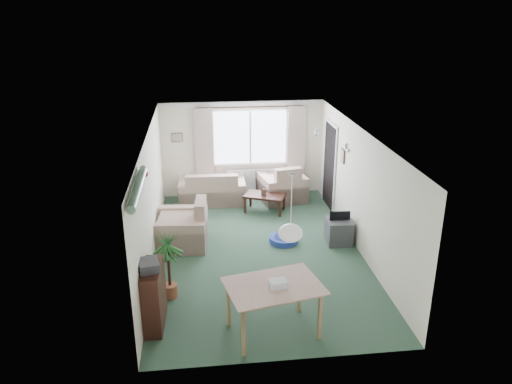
{
  "coord_description": "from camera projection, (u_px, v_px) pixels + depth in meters",
  "views": [
    {
      "loc": [
        -1.07,
        -8.77,
        4.61
      ],
      "look_at": [
        0.0,
        0.3,
        1.15
      ],
      "focal_mm": 35.0,
      "sensor_mm": 36.0,
      "label": 1
    }
  ],
  "objects": [
    {
      "name": "wall_picture_back",
      "position": [
        177.0,
        137.0,
        12.17
      ],
      "size": [
        0.28,
        0.03,
        0.22
      ],
      "primitive_type": "cube",
      "color": "brown"
    },
    {
      "name": "bauble_cluster_a",
      "position": [
        316.0,
        130.0,
        10.09
      ],
      "size": [
        0.2,
        0.2,
        0.2
      ],
      "primitive_type": "sphere",
      "color": "silver"
    },
    {
      "name": "curtain_left",
      "position": [
        204.0,
        149.0,
        12.25
      ],
      "size": [
        0.45,
        0.08,
        2.0
      ],
      "primitive_type": "cube",
      "color": "beige"
    },
    {
      "name": "hifi_box",
      "position": [
        149.0,
        265.0,
        7.22
      ],
      "size": [
        0.35,
        0.4,
        0.14
      ],
      "primitive_type": "cube",
      "rotation": [
        0.0,
        0.0,
        0.21
      ],
      "color": "#343439",
      "rests_on": "bookshelf"
    },
    {
      "name": "window",
      "position": [
        250.0,
        137.0,
        12.39
      ],
      "size": [
        1.8,
        0.03,
        1.3
      ],
      "primitive_type": "cube",
      "color": "white"
    },
    {
      "name": "doorway",
      "position": [
        330.0,
        166.0,
        11.8
      ],
      "size": [
        0.03,
        0.95,
        2.0
      ],
      "primitive_type": "cube",
      "color": "black"
    },
    {
      "name": "photo_frame",
      "position": [
        264.0,
        192.0,
        11.59
      ],
      "size": [
        0.12,
        0.06,
        0.16
      ],
      "primitive_type": "cube",
      "rotation": [
        0.0,
        0.0,
        -0.37
      ],
      "color": "#4E3628",
      "rests_on": "coffee_table"
    },
    {
      "name": "pendant_lamp",
      "position": [
        291.0,
        233.0,
        7.26
      ],
      "size": [
        0.36,
        0.36,
        0.36
      ],
      "primitive_type": "sphere",
      "color": "white"
    },
    {
      "name": "armchair_corner",
      "position": [
        282.0,
        182.0,
        12.36
      ],
      "size": [
        1.22,
        1.18,
        0.94
      ],
      "primitive_type": "cube",
      "rotation": [
        0.0,
        0.0,
        3.33
      ],
      "color": "beige",
      "rests_on": "ground"
    },
    {
      "name": "sofa",
      "position": [
        212.0,
        187.0,
        12.22
      ],
      "size": [
        1.64,
        0.9,
        0.81
      ],
      "primitive_type": "cube",
      "rotation": [
        0.0,
        0.0,
        3.11
      ],
      "color": "tan",
      "rests_on": "ground"
    },
    {
      "name": "radiator",
      "position": [
        251.0,
        179.0,
        12.74
      ],
      "size": [
        1.2,
        0.1,
        0.55
      ],
      "primitive_type": "cube",
      "color": "white"
    },
    {
      "name": "ground",
      "position": [
        258.0,
        251.0,
        9.9
      ],
      "size": [
        6.5,
        6.5,
        0.0
      ],
      "primitive_type": "plane",
      "color": "#2B4835"
    },
    {
      "name": "bauble_cluster_b",
      "position": [
        348.0,
        145.0,
        9.01
      ],
      "size": [
        0.2,
        0.2,
        0.2
      ],
      "primitive_type": "sphere",
      "color": "silver"
    },
    {
      "name": "wall_picture_right",
      "position": [
        343.0,
        156.0,
        10.68
      ],
      "size": [
        0.03,
        0.24,
        0.3
      ],
      "primitive_type": "cube",
      "color": "brown"
    },
    {
      "name": "coffee_table",
      "position": [
        265.0,
        203.0,
        11.74
      ],
      "size": [
        1.06,
        0.85,
        0.42
      ],
      "primitive_type": "cube",
      "rotation": [
        0.0,
        0.0,
        -0.4
      ],
      "color": "black",
      "rests_on": "ground"
    },
    {
      "name": "houseplant",
      "position": [
        169.0,
        265.0,
        8.17
      ],
      "size": [
        0.59,
        0.59,
        1.2
      ],
      "primitive_type": "cylinder",
      "rotation": [
        0.0,
        0.0,
        -0.15
      ],
      "color": "#236624",
      "rests_on": "ground"
    },
    {
      "name": "tinsel_garland",
      "position": [
        138.0,
        187.0,
        6.74
      ],
      "size": [
        1.6,
        1.6,
        0.12
      ],
      "primitive_type": "cylinder",
      "color": "#196626"
    },
    {
      "name": "curtain_rod",
      "position": [
        250.0,
        107.0,
        12.04
      ],
      "size": [
        2.6,
        0.03,
        0.03
      ],
      "primitive_type": "cube",
      "color": "black"
    },
    {
      "name": "bookshelf",
      "position": [
        154.0,
        296.0,
        7.48
      ],
      "size": [
        0.31,
        0.82,
        0.99
      ],
      "primitive_type": "cube",
      "rotation": [
        0.0,
        0.0,
        -0.05
      ],
      "color": "black",
      "rests_on": "ground"
    },
    {
      "name": "curtain_right",
      "position": [
        296.0,
        146.0,
        12.5
      ],
      "size": [
        0.45,
        0.08,
        2.0
      ],
      "primitive_type": "cube",
      "color": "beige"
    },
    {
      "name": "pet_bed",
      "position": [
        284.0,
        239.0,
        10.27
      ],
      "size": [
        0.77,
        0.77,
        0.12
      ],
      "primitive_type": "cylinder",
      "rotation": [
        0.0,
        0.0,
        -0.38
      ],
      "color": "navy",
      "rests_on": "ground"
    },
    {
      "name": "dining_table",
      "position": [
        273.0,
        309.0,
        7.33
      ],
      "size": [
        1.41,
        1.09,
        0.79
      ],
      "primitive_type": "cube",
      "rotation": [
        0.0,
        0.0,
        0.22
      ],
      "color": "tan",
      "rests_on": "ground"
    },
    {
      "name": "gift_box",
      "position": [
        278.0,
        284.0,
        7.14
      ],
      "size": [
        0.27,
        0.21,
        0.12
      ],
      "primitive_type": "cube",
      "rotation": [
        0.0,
        0.0,
        0.11
      ],
      "color": "white",
      "rests_on": "dining_table"
    },
    {
      "name": "armchair_left",
      "position": [
        181.0,
        223.0,
        10.03
      ],
      "size": [
        1.1,
        1.15,
        0.96
      ],
      "primitive_type": "cube",
      "rotation": [
        0.0,
        0.0,
        -1.65
      ],
      "color": "#C8AD97",
      "rests_on": "ground"
    },
    {
      "name": "tv_cube",
      "position": [
        339.0,
        231.0,
        10.2
      ],
      "size": [
        0.53,
        0.57,
        0.5
      ],
      "primitive_type": "cube",
      "rotation": [
        0.0,
        0.0,
        -0.05
      ],
      "color": "#343439",
      "rests_on": "ground"
    }
  ]
}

